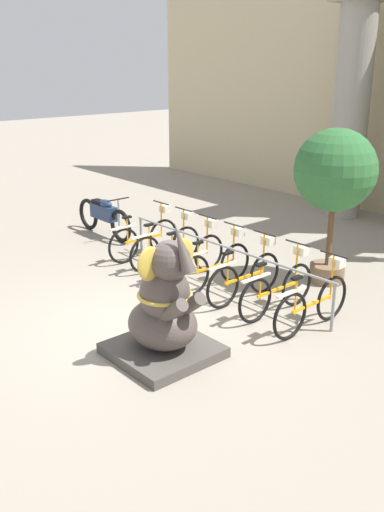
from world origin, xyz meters
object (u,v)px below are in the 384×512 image
bicycle_1 (167,246)px  bicycle_6 (313,302)px  bicycle_4 (246,276)px  bicycle_5 (278,288)px  potted_tree (335,175)px  bicycle_3 (216,265)px  bicycle_2 (190,255)px  motorcycle (104,215)px  elephant_statue (165,311)px  bicycle_0 (145,237)px

bicycle_1 → bicycle_6: 3.48m
bicycle_4 → bicycle_5: 0.70m
potted_tree → bicycle_4: bearing=-102.7°
bicycle_3 → bicycle_5: (1.39, 0.01, 0.00)m
bicycle_2 → bicycle_3: (0.70, -0.01, 0.00)m
potted_tree → bicycle_5: bearing=-79.5°
bicycle_4 → bicycle_2: bearing=179.9°
bicycle_3 → bicycle_5: size_ratio=1.00×
bicycle_4 → motorcycle: bearing=177.2°
bicycle_3 → potted_tree: 2.52m
bicycle_4 → elephant_statue: bearing=-73.9°
bicycle_0 → elephant_statue: 4.08m
bicycle_0 → bicycle_2: 1.39m
bicycle_2 → potted_tree: potted_tree is taller
bicycle_3 → bicycle_4: (0.70, 0.01, 0.00)m
bicycle_2 → bicycle_6: (2.79, -0.04, 0.00)m
bicycle_0 → bicycle_5: 3.48m
bicycle_5 → motorcycle: 5.30m
bicycle_4 → bicycle_0: bearing=179.5°
bicycle_4 → motorcycle: (-4.60, 0.23, 0.05)m
bicycle_3 → bicycle_6: size_ratio=1.00×
bicycle_1 → bicycle_5: bearing=-0.5°
motorcycle → bicycle_5: bearing=-2.5°
bicycle_3 → bicycle_4: size_ratio=1.00×
bicycle_1 → elephant_statue: 3.51m
bicycle_1 → bicycle_3: size_ratio=1.00×
bicycle_2 → elephant_statue: (2.02, -2.19, 0.24)m
bicycle_2 → bicycle_3: bearing=-0.9°
elephant_statue → potted_tree: 4.09m
bicycle_6 → bicycle_5: bearing=177.3°
bicycle_0 → motorcycle: 1.83m
bicycle_3 → bicycle_0: bearing=179.1°
bicycle_4 → bicycle_1: bearing=179.3°
elephant_statue → bicycle_2: bearing=132.7°
elephant_statue → potted_tree: (-0.25, 3.88, 1.27)m
bicycle_5 → potted_tree: size_ratio=0.62×
bicycle_6 → potted_tree: bearing=120.3°
bicycle_4 → bicycle_6: (1.39, -0.03, 0.00)m
bicycle_6 → bicycle_4: bearing=178.6°
bicycle_1 → bicycle_5: same height
bicycle_6 → bicycle_3: bearing=179.3°
bicycle_2 → bicycle_5: same height
bicycle_4 → potted_tree: (0.38, 1.70, 1.51)m
motorcycle → bicycle_3: bearing=-3.5°
motorcycle → bicycle_2: bearing=-4.0°
bicycle_3 → motorcycle: (-3.90, 0.24, 0.05)m
bicycle_6 → potted_tree: potted_tree is taller
bicycle_4 → motorcycle: bicycle_4 is taller
bicycle_1 → potted_tree: (2.47, 1.67, 1.51)m
bicycle_6 → elephant_statue: elephant_statue is taller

